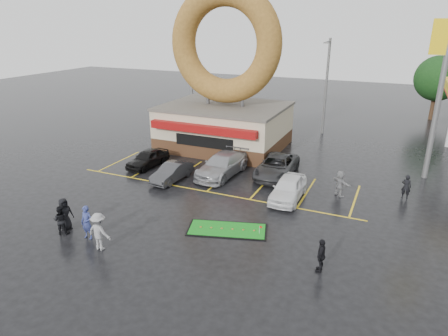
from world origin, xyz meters
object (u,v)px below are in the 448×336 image
at_px(donut_shop, 225,96).
at_px(streetlight_left, 191,78).
at_px(car_dgrey, 172,172).
at_px(car_white, 288,188).
at_px(streetlight_mid, 326,85).
at_px(car_grey, 277,166).
at_px(shell_sign, 444,71).
at_px(putting_green, 227,229).
at_px(dumpster, 177,131).
at_px(person_cameraman, 321,255).
at_px(car_black, 148,158).
at_px(car_silver, 222,165).
at_px(person_blue, 87,222).

height_order(donut_shop, streetlight_left, donut_shop).
height_order(car_dgrey, car_white, car_white).
height_order(streetlight_mid, car_grey, streetlight_mid).
distance_m(shell_sign, putting_green, 17.61).
bearing_deg(streetlight_mid, dumpster, -149.50).
distance_m(car_dgrey, person_cameraman, 13.31).
height_order(car_black, car_silver, car_silver).
bearing_deg(donut_shop, dumpster, 171.93).
xyz_separation_m(streetlight_left, streetlight_mid, (14.00, 1.00, 0.00)).
xyz_separation_m(car_black, person_blue, (3.34, -10.23, 0.23)).
xyz_separation_m(person_blue, putting_green, (6.15, 3.66, -0.85)).
distance_m(shell_sign, car_black, 21.26).
xyz_separation_m(car_white, person_blue, (-8.00, -8.83, 0.17)).
bearing_deg(putting_green, dumpster, 128.59).
bearing_deg(car_grey, car_black, -169.04).
bearing_deg(streetlight_left, car_black, -74.90).
xyz_separation_m(streetlight_left, car_silver, (9.70, -13.40, -4.01)).
relative_size(streetlight_mid, car_grey, 1.73).
relative_size(donut_shop, person_blue, 7.60).
distance_m(car_white, dumpster, 16.25).
bearing_deg(car_dgrey, person_blue, -84.33).
bearing_deg(streetlight_left, car_dgrey, -66.23).
bearing_deg(car_black, car_silver, 12.08).
bearing_deg(car_dgrey, car_silver, 45.03).
relative_size(streetlight_mid, car_black, 2.34).
bearing_deg(putting_green, donut_shop, 114.66).
bearing_deg(person_cameraman, car_black, -116.59).
distance_m(car_white, person_blue, 11.92).
xyz_separation_m(person_cameraman, putting_green, (-5.24, 1.68, -0.76)).
height_order(streetlight_mid, person_blue, streetlight_mid).
bearing_deg(car_grey, car_silver, -159.25).
bearing_deg(car_grey, shell_sign, 20.68).
bearing_deg(dumpster, car_silver, -48.71).
bearing_deg(car_dgrey, shell_sign, 30.44).
bearing_deg(person_blue, car_silver, 74.61).
distance_m(car_grey, person_cameraman, 11.64).
bearing_deg(car_silver, car_dgrey, -134.98).
relative_size(shell_sign, dumpster, 5.89).
height_order(car_silver, putting_green, car_silver).
relative_size(person_blue, dumpster, 0.99).
bearing_deg(car_grey, person_blue, -118.18).
bearing_deg(car_white, car_silver, 158.42).
xyz_separation_m(person_blue, dumpster, (-5.36, 18.08, -0.24)).
xyz_separation_m(streetlight_mid, car_white, (1.14, -16.45, -4.06)).
bearing_deg(car_grey, streetlight_left, 136.40).
bearing_deg(car_silver, car_grey, 26.84).
bearing_deg(streetlight_mid, car_black, -124.14).
distance_m(car_black, dumpster, 8.11).
bearing_deg(person_cameraman, car_grey, -150.59).
height_order(dumpster, putting_green, dumpster).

